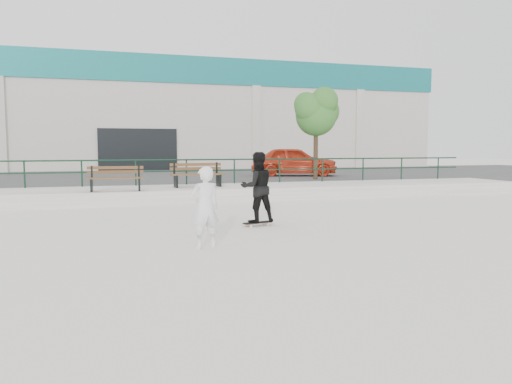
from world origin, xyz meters
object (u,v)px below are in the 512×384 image
object	(u,v)px
standing_skater	(257,187)
seated_skater	(205,208)
skateboard	(257,223)
bench_right	(197,175)
bench_left	(116,179)
red_car	(294,161)
tree	(317,111)

from	to	relation	value
standing_skater	seated_skater	distance (m)	3.05
skateboard	bench_right	bearing A→B (deg)	76.60
bench_left	seated_skater	world-z (taller)	seated_skater
bench_right	red_car	world-z (taller)	red_car
bench_left	tree	distance (m)	10.33
bench_right	standing_skater	world-z (taller)	standing_skater
red_car	bench_left	bearing A→B (deg)	144.24
bench_left	standing_skater	xyz separation A→B (m)	(3.34, -5.68, 0.06)
bench_left	tree	world-z (taller)	tree
tree	seated_skater	xyz separation A→B (m)	(-7.70, -11.91, -2.87)
skateboard	red_car	bearing A→B (deg)	48.41
red_car	skateboard	xyz separation A→B (m)	(-5.89, -12.39, -1.19)
skateboard	bench_left	bearing A→B (deg)	104.30
bench_left	seated_skater	xyz separation A→B (m)	(1.50, -8.10, -0.11)
bench_left	standing_skater	distance (m)	6.59
tree	standing_skater	xyz separation A→B (m)	(-5.85, -9.49, -2.69)
bench_right	tree	bearing A→B (deg)	21.49
bench_right	seated_skater	size ratio (longest dim) A/B	1.24
bench_left	bench_right	distance (m)	3.18
bench_left	bench_right	size ratio (longest dim) A/B	0.95
bench_left	skateboard	xyz separation A→B (m)	(3.34, -5.68, -0.86)
tree	skateboard	size ratio (longest dim) A/B	5.28
red_car	standing_skater	bearing A→B (deg)	172.79
red_car	seated_skater	xyz separation A→B (m)	(-7.73, -14.81, -0.45)
bench_left	seated_skater	bearing A→B (deg)	-76.67
bench_right	red_car	xyz separation A→B (m)	(6.21, 5.71, 0.31)
tree	red_car	world-z (taller)	tree
bench_right	red_car	distance (m)	8.44
bench_right	skateboard	distance (m)	6.74
tree	red_car	size ratio (longest dim) A/B	0.95
skateboard	tree	bearing A→B (deg)	42.17
bench_right	seated_skater	world-z (taller)	seated_skater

